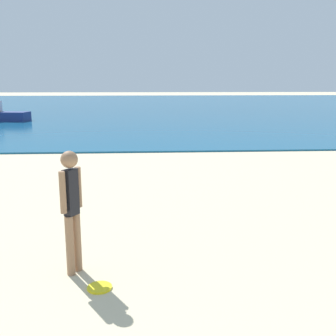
% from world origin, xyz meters
% --- Properties ---
extents(water, '(160.00, 60.00, 0.06)m').
position_xyz_m(water, '(0.00, 44.87, 0.03)').
color(water, '#14567F').
rests_on(water, ground).
extents(person_standing, '(0.23, 0.33, 1.59)m').
position_xyz_m(person_standing, '(-1.90, 5.93, 0.91)').
color(person_standing, '#936B4C').
rests_on(person_standing, ground).
extents(frisbee, '(0.30, 0.30, 0.03)m').
position_xyz_m(frisbee, '(-1.54, 5.49, 0.01)').
color(frisbee, yellow).
rests_on(frisbee, ground).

